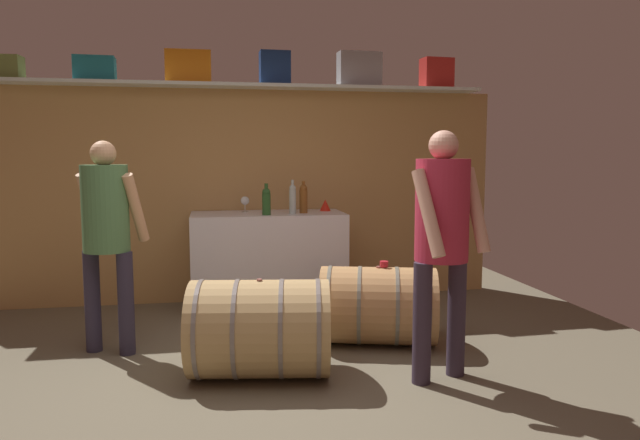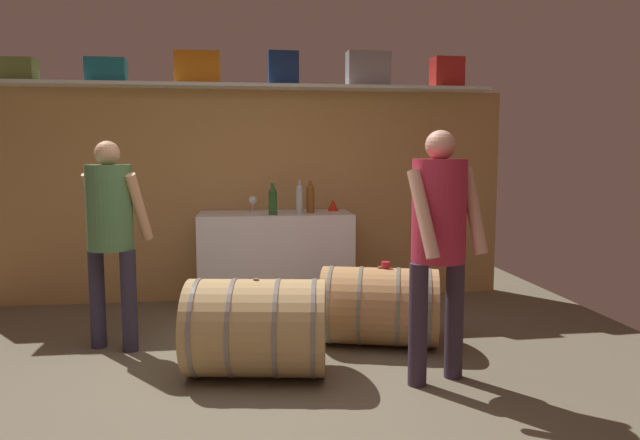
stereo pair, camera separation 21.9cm
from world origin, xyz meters
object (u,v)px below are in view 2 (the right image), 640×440
Objects in this scene: work_cabinet at (275,260)px; visitor_tasting at (111,223)px; wine_barrel_near at (379,306)px; tasting_cup at (386,265)px; toolcase_navy at (283,69)px; wine_bottle_amber at (310,198)px; winemaker_pouring at (439,230)px; wine_bottle_green at (273,200)px; wine_glass at (253,201)px; red_funnel at (333,205)px; toolcase_teal at (106,71)px; toolcase_orange at (197,68)px; toolcase_red at (447,73)px; toolcase_olive at (15,70)px; toolcase_grey at (368,69)px; wine_barrel_far at (257,328)px; wine_bottle_clear at (299,198)px.

visitor_tasting is at bearing -139.16° from work_cabinet.
visitor_tasting is (-2.03, 0.16, 0.67)m from wine_barrel_near.
tasting_cup is 0.04× the size of visitor_tasting.
toolcase_navy is 1.31m from wine_bottle_amber.
winemaker_pouring is at bearing -60.48° from wine_barrel_near.
wine_bottle_green is at bearing 140.94° from wine_barrel_near.
work_cabinet is 1.43× the size of wine_barrel_near.
wine_glass is (-0.55, 0.19, -0.04)m from wine_bottle_amber.
toolcase_navy is at bearing 165.75° from red_funnel.
tasting_cup reaches higher than wine_barrel_near.
wine_bottle_green reaches higher than tasting_cup.
toolcase_teal is 0.85m from toolcase_orange.
red_funnel is (0.58, 0.12, 0.52)m from work_cabinet.
toolcase_teal is 3.34m from toolcase_red.
tasting_cup is at bearing -67.66° from toolcase_navy.
wine_bottle_amber is (1.91, -0.31, -1.20)m from toolcase_teal.
toolcase_olive is 3.27× the size of red_funnel.
toolcase_grey is 1.40× the size of wine_bottle_amber.
toolcase_orange is 2.89m from wine_barrel_far.
wine_bottle_clear is at bearing 12.24° from wine_bottle_green.
wine_glass is (-1.16, -0.11, -1.30)m from toolcase_grey.
wine_glass is at bearing -12.71° from toolcase_orange.
toolcase_teal is at bearing 147.19° from tasting_cup.
red_funnel is at bearing 36.99° from wine_bottle_amber.
toolcase_orange reaches higher than tasting_cup.
toolcase_teal is 2.19m from wine_bottle_clear.
work_cabinet reaches higher than wine_barrel_near.
toolcase_teal is 1.16× the size of toolcase_red.
toolcase_orange is at bearing 134.77° from tasting_cup.
red_funnel is 0.11× the size of wine_barrel_far.
wine_bottle_amber reaches higher than wine_glass.
winemaker_pouring is 2.42m from visitor_tasting.
work_cabinet is at bearing -2.35° from toolcase_olive.
wine_barrel_near is at bearing 180.00° from tasting_cup.
toolcase_grey is 0.26× the size of winemaker_pouring.
wine_glass is (1.36, -0.11, -1.24)m from toolcase_teal.
wine_bottle_clear is at bearing -144.54° from red_funnel.
toolcase_teal reaches higher than wine_barrel_far.
toolcase_navy reaches higher than wine_bottle_amber.
toolcase_grey reaches higher than tasting_cup.
winemaker_pouring is (-0.84, -2.31, -1.31)m from toolcase_red.
toolcase_navy is 0.20× the size of winemaker_pouring.
wine_bottle_amber is at bearing 57.67° from visitor_tasting.
wine_bottle_amber reaches higher than wine_barrel_far.
toolcase_red is 2.77× the size of red_funnel.
visitor_tasting reaches higher than wine_barrel_far.
wine_bottle_clear reaches higher than wine_barrel_near.
wine_bottle_green is 0.26m from wine_bottle_clear.
work_cabinet is 1.78m from visitor_tasting.
wine_bottle_clear reaches higher than work_cabinet.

